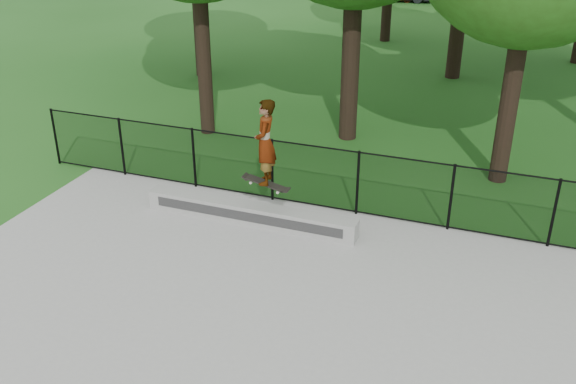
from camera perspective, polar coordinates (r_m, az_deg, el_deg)
name	(u,v)px	position (r m, az deg, el deg)	size (l,w,h in m)	color
grind_ledge	(250,213)	(13.82, -3.40, -1.92)	(4.75, 0.40, 0.43)	#9C9C98
skater_airborne	(265,144)	(12.91, -2.04, 4.33)	(0.83, 0.74, 1.95)	black
chainlink_fence	(358,183)	(14.00, 6.21, 0.81)	(16.06, 0.06, 1.50)	black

